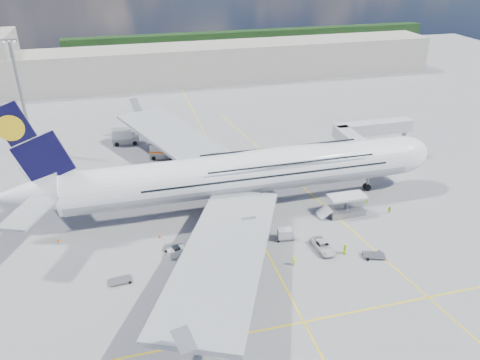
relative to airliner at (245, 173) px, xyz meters
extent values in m
plane|color=gray|center=(-0.26, -10.00, -6.87)|extent=(300.00, 300.00, 0.00)
cube|color=yellow|center=(-0.26, -10.00, -6.86)|extent=(0.25, 220.00, 0.01)
cube|color=yellow|center=(-0.26, -30.00, -6.86)|extent=(120.00, 0.25, 0.01)
cube|color=yellow|center=(13.74, 0.00, -6.86)|extent=(14.16, 99.06, 0.01)
cylinder|color=white|center=(-0.26, 0.00, -0.07)|extent=(62.00, 7.20, 7.20)
cylinder|color=#9EA0A5|center=(-0.26, 0.00, -0.22)|extent=(60.76, 7.13, 7.13)
ellipsoid|color=white|center=(7.74, 0.00, 1.91)|extent=(36.00, 6.84, 3.76)
ellipsoid|color=white|center=(30.74, 0.00, -0.07)|extent=(11.52, 7.20, 7.20)
ellipsoid|color=black|center=(33.98, 0.00, 0.53)|extent=(3.84, 4.16, 1.44)
cone|color=white|center=(-35.76, 0.00, 0.73)|extent=(10.00, 6.84, 6.84)
cube|color=black|center=(-33.76, 0.00, 9.53)|extent=(11.02, 0.46, 14.61)
cylinder|color=yellow|center=(-35.86, 0.00, 12.03)|extent=(4.00, 0.60, 4.00)
cube|color=#999EA3|center=(-8.26, 20.00, -1.27)|extent=(25.49, 39.15, 3.35)
cube|color=#999EA3|center=(-8.26, -20.00, -1.27)|extent=(25.49, 39.15, 3.35)
cylinder|color=#B7BABF|center=(-3.26, 12.50, -3.67)|extent=(5.20, 3.50, 3.50)
cylinder|color=#B7BABF|center=(-7.76, 23.00, -3.67)|extent=(5.20, 3.50, 3.50)
cylinder|color=#B7BABF|center=(-3.26, -12.50, -3.67)|extent=(5.20, 3.50, 3.50)
cylinder|color=#B7BABF|center=(-7.76, -23.00, -3.67)|extent=(5.20, 3.50, 3.50)
cylinder|color=gray|center=(24.74, 0.00, -4.67)|extent=(0.44, 0.44, 3.80)
cylinder|color=black|center=(24.74, 0.00, -6.22)|extent=(1.30, 0.90, 1.30)
cylinder|color=gray|center=(-0.26, 0.00, -4.67)|extent=(0.56, 0.56, 3.80)
cylinder|color=black|center=(-0.26, 3.20, -6.12)|extent=(1.50, 0.90, 1.50)
cube|color=#B7B7BC|center=(24.74, 8.60, 0.23)|extent=(3.00, 10.00, 2.60)
cube|color=#B7B7BC|center=(32.74, 13.60, 0.23)|extent=(18.00, 3.00, 2.60)
cylinder|color=gray|center=(26.74, 11.60, -3.32)|extent=(0.80, 0.80, 7.10)
cylinder|color=black|center=(26.74, 11.60, -6.42)|extent=(0.90, 0.80, 0.90)
cylinder|color=gray|center=(40.74, 13.60, -3.32)|extent=(1.00, 1.00, 7.10)
cube|color=gray|center=(40.74, 13.60, -6.47)|extent=(2.00, 2.00, 0.80)
cylinder|color=#B7B7BC|center=(24.74, 4.80, 0.23)|extent=(3.60, 3.60, 2.80)
cube|color=silver|center=(16.74, -7.10, -3.37)|extent=(6.50, 3.20, 0.35)
cube|color=gray|center=(16.74, -7.10, -6.32)|extent=(6.50, 3.20, 1.10)
cube|color=gray|center=(16.74, -7.10, -4.82)|extent=(0.22, 1.99, 3.00)
cylinder|color=black|center=(14.14, -8.30, -6.52)|extent=(0.70, 0.30, 0.70)
cube|color=silver|center=(12.54, -7.10, -5.87)|extent=(2.16, 2.60, 1.60)
cylinder|color=gray|center=(-40.26, 35.00, 5.63)|extent=(0.70, 0.70, 25.00)
cube|color=gray|center=(-40.26, 35.00, 18.33)|extent=(3.00, 0.40, 0.60)
cube|color=#B2AD9E|center=(-0.26, 85.00, -0.87)|extent=(180.00, 16.00, 12.00)
cube|color=#193814|center=(39.74, 130.00, -2.87)|extent=(160.00, 6.00, 8.00)
cube|color=gray|center=(-13.06, -23.22, -6.49)|extent=(3.48, 2.31, 0.19)
cylinder|color=black|center=(-14.34, -23.86, -6.63)|extent=(0.47, 0.19, 0.47)
cylinder|color=black|center=(-11.77, -22.58, -6.63)|extent=(0.47, 0.19, 0.47)
cube|color=gray|center=(-12.84, -18.20, -6.55)|extent=(2.80, 1.56, 0.17)
cylinder|color=black|center=(-13.94, -18.75, -6.67)|extent=(0.40, 0.17, 0.40)
cylinder|color=black|center=(-11.74, -17.65, -6.67)|extent=(0.40, 0.17, 0.40)
cube|color=gray|center=(-14.32, -9.97, -6.51)|extent=(3.36, 2.35, 0.18)
cylinder|color=black|center=(-15.54, -10.58, -6.64)|extent=(0.45, 0.18, 0.45)
cylinder|color=black|center=(-13.10, -9.36, -6.64)|extent=(0.45, 0.18, 0.45)
cube|color=gray|center=(-22.69, -16.02, -6.50)|extent=(3.35, 2.05, 0.19)
cylinder|color=black|center=(-23.96, -16.65, -6.64)|extent=(0.47, 0.19, 0.47)
cylinder|color=black|center=(-21.42, -15.38, -6.64)|extent=(0.47, 0.19, 0.47)
cube|color=gray|center=(15.25, -19.86, -6.48)|extent=(3.73, 2.80, 0.20)
cylinder|color=black|center=(13.92, -20.53, -6.62)|extent=(0.49, 0.20, 0.49)
cylinder|color=black|center=(16.58, -19.20, -6.62)|extent=(0.49, 0.20, 0.49)
cube|color=gray|center=(3.53, -11.86, -6.51)|extent=(3.25, 2.00, 0.18)
cylinder|color=black|center=(2.30, -12.47, -6.64)|extent=(0.45, 0.18, 0.45)
cylinder|color=black|center=(4.76, -11.24, -6.64)|extent=(0.45, 0.18, 0.45)
cube|color=silver|center=(3.53, -11.86, -5.69)|extent=(2.42, 1.80, 1.54)
cube|color=silver|center=(-14.08, -11.80, -6.20)|extent=(2.91, 1.99, 1.24)
cube|color=black|center=(-14.08, -11.80, -5.44)|extent=(1.25, 1.38, 0.48)
cylinder|color=black|center=(-15.04, -12.32, -6.56)|extent=(0.61, 0.24, 0.61)
cylinder|color=black|center=(-13.13, -11.28, -6.56)|extent=(0.61, 0.24, 0.61)
cube|color=gray|center=(-11.90, 24.69, -5.97)|extent=(6.23, 3.81, 1.80)
cube|color=silver|center=(-12.53, 24.69, -4.26)|extent=(4.80, 3.44, 1.98)
cube|color=silver|center=(-9.65, 24.69, -5.16)|extent=(2.17, 2.46, 1.44)
cube|color=black|center=(-9.02, 24.69, -4.98)|extent=(0.67, 1.76, 0.81)
cylinder|color=black|center=(-9.92, 23.65, -6.37)|extent=(0.99, 0.32, 0.99)
cylinder|color=black|center=(-13.88, 25.72, -6.37)|extent=(0.99, 0.32, 0.99)
cube|color=#FF650D|center=(-12.53, 24.69, -4.89)|extent=(4.85, 3.50, 0.45)
cube|color=gray|center=(-19.64, 35.26, -5.93)|extent=(6.28, 2.75, 1.88)
cube|color=silver|center=(-20.30, 35.26, -4.14)|extent=(4.69, 2.71, 2.07)
cube|color=silver|center=(-17.29, 35.26, -5.08)|extent=(1.86, 2.29, 1.50)
cube|color=black|center=(-16.63, 35.26, -4.89)|extent=(0.30, 1.89, 0.85)
cylinder|color=black|center=(-17.57, 34.18, -6.35)|extent=(1.03, 0.33, 1.03)
cylinder|color=black|center=(-21.71, 36.34, -6.35)|extent=(1.03, 0.33, 1.03)
imported|color=silver|center=(8.42, -16.22, -6.13)|extent=(2.87, 5.51, 1.48)
imported|color=#C3FE1A|center=(21.98, -5.02, -5.96)|extent=(0.74, 0.57, 1.81)
imported|color=#A1DB17|center=(24.26, -9.11, -6.11)|extent=(0.92, 0.94, 1.52)
imported|color=#A0DA16|center=(-10.90, -18.85, -6.01)|extent=(0.52, 1.05, 1.73)
imported|color=#AEE418|center=(11.24, -17.96, -5.99)|extent=(0.67, 0.93, 1.75)
imported|color=#C7E117|center=(2.68, -18.70, -6.09)|extent=(1.15, 0.92, 1.55)
cone|color=#FF650D|center=(30.64, 4.46, -6.61)|extent=(0.41, 0.41, 0.52)
cube|color=#FF650D|center=(30.64, 4.46, -6.85)|extent=(0.36, 0.36, 0.03)
cone|color=#FF650D|center=(-13.10, 13.62, -6.62)|extent=(0.39, 0.39, 0.50)
cube|color=#FF650D|center=(-13.10, 13.62, -6.85)|extent=(0.34, 0.34, 0.03)
cone|color=#FF650D|center=(-6.28, 25.81, -6.60)|extent=(0.42, 0.42, 0.54)
cube|color=#FF650D|center=(-6.28, 25.81, -6.85)|extent=(0.37, 0.37, 0.03)
cone|color=#FF650D|center=(-16.13, -6.20, -6.57)|extent=(0.46, 0.46, 0.59)
cube|color=#FF650D|center=(-16.13, -6.20, -6.85)|extent=(0.40, 0.40, 0.03)
cone|color=#FF650D|center=(-7.12, -22.16, -6.62)|extent=(0.38, 0.38, 0.49)
cube|color=#FF650D|center=(-7.12, -22.16, -6.86)|extent=(0.33, 0.33, 0.03)
cone|color=#FF650D|center=(-32.00, -3.20, -6.55)|extent=(0.51, 0.51, 0.64)
cube|color=#FF650D|center=(-32.00, -3.20, -6.85)|extent=(0.44, 0.44, 0.03)
camera|label=1|loc=(-19.57, -71.19, 36.95)|focal=35.00mm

